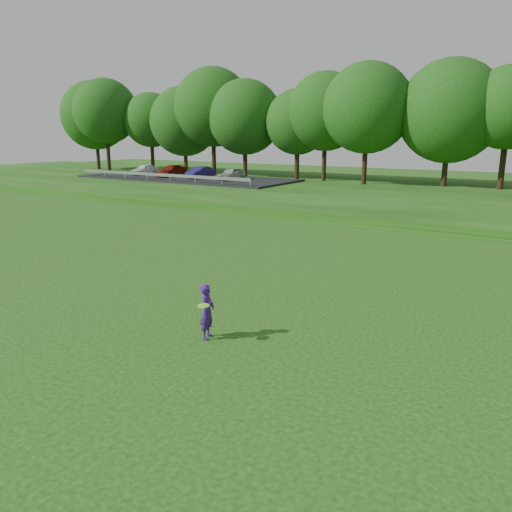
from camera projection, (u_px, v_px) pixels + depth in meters
The scene contains 6 objects.
ground at pixel (83, 328), 14.04m from camera, with size 140.00×140.00×0.00m, color #163F0C.
berm at pixel (414, 195), 41.87m from camera, with size 130.00×30.00×0.60m, color #163F0C.
walking_path at pixel (351, 223), 30.45m from camera, with size 130.00×1.60×0.04m, color gray.
treeline at pixel (433, 101), 43.30m from camera, with size 104.00×7.00×15.00m, color #134610, non-canonical shape.
parking_lot at pixel (184, 175), 53.21m from camera, with size 24.00×9.00×1.38m.
woman at pixel (207, 311), 13.18m from camera, with size 0.56×0.80×1.51m.
Camera 1 is at (11.15, -8.50, 5.32)m, focal length 35.00 mm.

